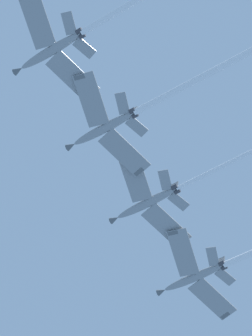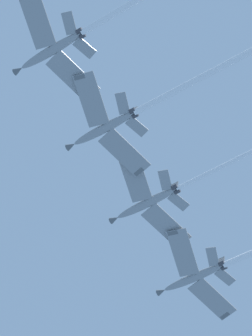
{
  "view_description": "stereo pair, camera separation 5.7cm",
  "coord_description": "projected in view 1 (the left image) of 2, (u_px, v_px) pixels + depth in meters",
  "views": [
    {
      "loc": [
        44.1,
        -7.07,
        1.58
      ],
      "look_at": [
        6.19,
        -21.7,
        124.3
      ],
      "focal_mm": 82.07,
      "sensor_mm": 36.0,
      "label": 1
    },
    {
      "loc": [
        44.12,
        -7.12,
        1.58
      ],
      "look_at": [
        6.19,
        -21.7,
        124.3
      ],
      "focal_mm": 82.07,
      "sensor_mm": 36.0,
      "label": 2
    }
  ],
  "objects": [
    {
      "name": "jet_inner_left",
      "position": [
        183.0,
        87.0,
        121.25
      ],
      "size": [
        19.89,
        58.3,
        12.84
      ],
      "color": "gray"
    },
    {
      "name": "jet_far_left",
      "position": [
        127.0,
        6.0,
        118.26
      ],
      "size": [
        19.88,
        57.64,
        12.36
      ],
      "color": "gray"
    },
    {
      "name": "jet_centre",
      "position": [
        191.0,
        181.0,
        129.0
      ],
      "size": [
        19.86,
        56.01,
        11.3
      ],
      "color": "gray"
    }
  ]
}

